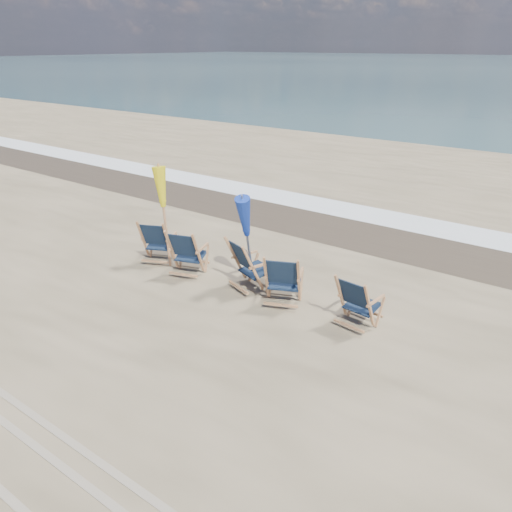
{
  "coord_description": "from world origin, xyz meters",
  "views": [
    {
      "loc": [
        5.02,
        -4.71,
        4.54
      ],
      "look_at": [
        0.0,
        2.2,
        0.9
      ],
      "focal_mm": 35.0,
      "sensor_mm": 36.0,
      "label": 1
    }
  ],
  "objects_px": {
    "beach_chair_2": "(253,271)",
    "umbrella_yellow": "(163,193)",
    "beach_chair_3": "(299,282)",
    "beach_chair_4": "(369,308)",
    "umbrella_blue": "(248,215)",
    "beach_chair_0": "(168,243)",
    "beach_chair_1": "(198,255)"
  },
  "relations": [
    {
      "from": "beach_chair_1",
      "to": "beach_chair_3",
      "type": "height_order",
      "value": "beach_chair_3"
    },
    {
      "from": "umbrella_blue",
      "to": "beach_chair_0",
      "type": "bearing_deg",
      "value": -172.89
    },
    {
      "from": "umbrella_blue",
      "to": "beach_chair_4",
      "type": "bearing_deg",
      "value": -7.29
    },
    {
      "from": "beach_chair_2",
      "to": "beach_chair_4",
      "type": "relative_size",
      "value": 1.1
    },
    {
      "from": "umbrella_yellow",
      "to": "beach_chair_2",
      "type": "bearing_deg",
      "value": -3.52
    },
    {
      "from": "beach_chair_1",
      "to": "beach_chair_4",
      "type": "distance_m",
      "value": 3.76
    },
    {
      "from": "beach_chair_1",
      "to": "umbrella_yellow",
      "type": "height_order",
      "value": "umbrella_yellow"
    },
    {
      "from": "beach_chair_2",
      "to": "umbrella_yellow",
      "type": "distance_m",
      "value": 2.7
    },
    {
      "from": "beach_chair_2",
      "to": "umbrella_blue",
      "type": "xyz_separation_m",
      "value": [
        -0.4,
        0.39,
        0.93
      ]
    },
    {
      "from": "beach_chair_2",
      "to": "umbrella_yellow",
      "type": "xyz_separation_m",
      "value": [
        -2.47,
        0.15,
        1.09
      ]
    },
    {
      "from": "beach_chair_2",
      "to": "umbrella_yellow",
      "type": "bearing_deg",
      "value": 15.86
    },
    {
      "from": "beach_chair_0",
      "to": "beach_chair_1",
      "type": "relative_size",
      "value": 0.97
    },
    {
      "from": "beach_chair_3",
      "to": "umbrella_yellow",
      "type": "relative_size",
      "value": 0.5
    },
    {
      "from": "umbrella_yellow",
      "to": "beach_chair_0",
      "type": "bearing_deg",
      "value": -14.8
    },
    {
      "from": "beach_chair_0",
      "to": "beach_chair_4",
      "type": "height_order",
      "value": "beach_chair_0"
    },
    {
      "from": "umbrella_blue",
      "to": "beach_chair_1",
      "type": "bearing_deg",
      "value": -158.34
    },
    {
      "from": "beach_chair_4",
      "to": "beach_chair_0",
      "type": "bearing_deg",
      "value": 5.36
    },
    {
      "from": "beach_chair_4",
      "to": "umbrella_blue",
      "type": "xyz_separation_m",
      "value": [
        -2.77,
        0.35,
        0.98
      ]
    },
    {
      "from": "beach_chair_1",
      "to": "beach_chair_4",
      "type": "xyz_separation_m",
      "value": [
        3.76,
        0.04,
        -0.04
      ]
    },
    {
      "from": "beach_chair_1",
      "to": "beach_chair_2",
      "type": "bearing_deg",
      "value": 162.0
    },
    {
      "from": "beach_chair_1",
      "to": "beach_chair_0",
      "type": "bearing_deg",
      "value": -26.53
    },
    {
      "from": "umbrella_yellow",
      "to": "beach_chair_1",
      "type": "bearing_deg",
      "value": -8.53
    },
    {
      "from": "beach_chair_3",
      "to": "umbrella_yellow",
      "type": "bearing_deg",
      "value": -24.34
    },
    {
      "from": "beach_chair_4",
      "to": "umbrella_yellow",
      "type": "height_order",
      "value": "umbrella_yellow"
    },
    {
      "from": "beach_chair_0",
      "to": "beach_chair_1",
      "type": "height_order",
      "value": "beach_chair_1"
    },
    {
      "from": "beach_chair_3",
      "to": "beach_chair_4",
      "type": "distance_m",
      "value": 1.42
    },
    {
      "from": "beach_chair_2",
      "to": "umbrella_yellow",
      "type": "relative_size",
      "value": 0.51
    },
    {
      "from": "beach_chair_3",
      "to": "umbrella_blue",
      "type": "height_order",
      "value": "umbrella_blue"
    },
    {
      "from": "beach_chair_3",
      "to": "umbrella_yellow",
      "type": "distance_m",
      "value": 3.6
    },
    {
      "from": "beach_chair_2",
      "to": "beach_chair_3",
      "type": "xyz_separation_m",
      "value": [
        0.96,
        0.11,
        -0.01
      ]
    },
    {
      "from": "umbrella_yellow",
      "to": "umbrella_blue",
      "type": "height_order",
      "value": "umbrella_yellow"
    },
    {
      "from": "beach_chair_2",
      "to": "beach_chair_1",
      "type": "bearing_deg",
      "value": 19.76
    }
  ]
}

